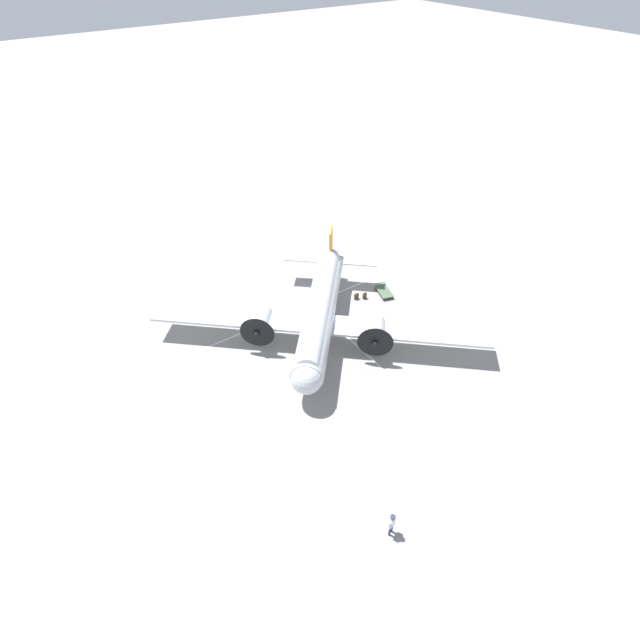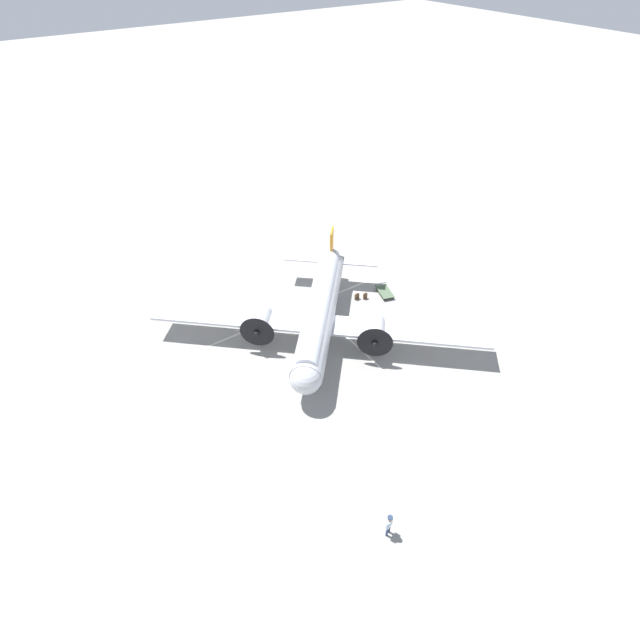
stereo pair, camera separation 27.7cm
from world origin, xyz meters
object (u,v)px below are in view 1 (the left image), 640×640
object	(u,v)px
airliner_main	(319,315)
suitcase_near_door	(356,296)
suitcase_upright_spare	(365,296)
baggage_cart	(384,291)
crew_foreground	(392,523)

from	to	relation	value
airliner_main	suitcase_near_door	bearing A→B (deg)	154.84
airliner_main	suitcase_upright_spare	size ratio (longest dim) A/B	33.82
suitcase_upright_spare	airliner_main	bearing A→B (deg)	17.84
airliner_main	baggage_cart	bearing A→B (deg)	142.86
crew_foreground	airliner_main	bearing A→B (deg)	49.49
suitcase_near_door	airliner_main	bearing A→B (deg)	22.91
suitcase_near_door	suitcase_upright_spare	distance (m)	0.75
crew_foreground	baggage_cart	xyz separation A→B (m)	(-14.54, -17.61, -0.83)
crew_foreground	baggage_cart	world-z (taller)	crew_foreground
baggage_cart	suitcase_near_door	bearing A→B (deg)	-90.56
airliner_main	crew_foreground	bearing A→B (deg)	20.63
airliner_main	suitcase_upright_spare	bearing A→B (deg)	149.77
suitcase_near_door	baggage_cart	world-z (taller)	suitcase_near_door
baggage_cart	airliner_main	bearing A→B (deg)	-61.81
airliner_main	baggage_cart	size ratio (longest dim) A/B	9.35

